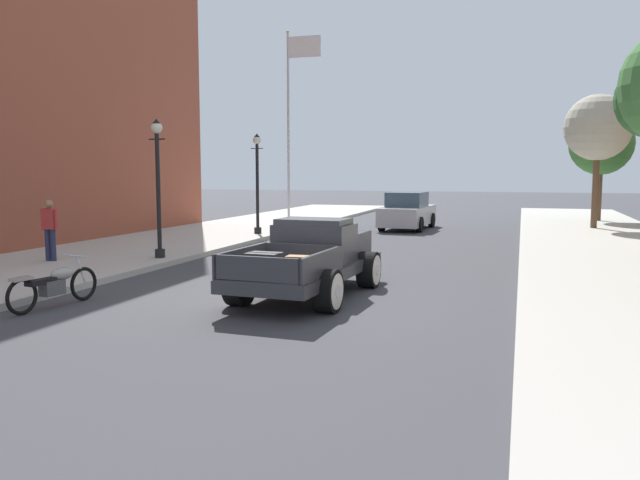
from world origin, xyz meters
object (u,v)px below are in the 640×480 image
car_background_silver (407,212)px  street_lamp_far (257,176)px  motorcycle_parked (54,284)px  street_lamp_near (158,178)px  street_tree_farthest (601,144)px  pedestrian_sidewalk_left (50,226)px  hotrod_truck_gunmetal (313,258)px  flagpole (293,105)px  street_tree_third (598,128)px

car_background_silver → street_lamp_far: size_ratio=1.14×
motorcycle_parked → street_lamp_near: (-1.27, 5.78, 1.94)m
street_lamp_near → street_tree_farthest: street_tree_farthest is taller
street_tree_farthest → pedestrian_sidewalk_left: bearing=-128.3°
motorcycle_parked → street_lamp_far: size_ratio=0.55×
street_tree_farthest → motorcycle_parked: bearing=-116.3°
motorcycle_parked → hotrod_truck_gunmetal: bearing=33.0°
street_lamp_near → street_lamp_far: bearing=91.1°
street_lamp_near → flagpole: 14.60m
motorcycle_parked → car_background_silver: bearing=79.0°
hotrod_truck_gunmetal → car_background_silver: size_ratio=1.14×
pedestrian_sidewalk_left → street_lamp_near: street_lamp_near is taller
flagpole → hotrod_truck_gunmetal: bearing=-68.8°
motorcycle_parked → pedestrian_sidewalk_left: size_ratio=1.28×
hotrod_truck_gunmetal → street_tree_farthest: size_ratio=0.95×
street_tree_third → hotrod_truck_gunmetal: bearing=-112.7°
pedestrian_sidewalk_left → street_tree_third: (15.07, 15.41, 3.29)m
pedestrian_sidewalk_left → street_tree_farthest: street_tree_farthest is taller
car_background_silver → street_lamp_near: size_ratio=1.14×
street_lamp_near → flagpole: flagpole is taller
motorcycle_parked → street_tree_farthest: 27.23m
street_tree_third → street_tree_farthest: bearing=82.0°
motorcycle_parked → car_background_silver: (3.55, 18.29, 0.33)m
pedestrian_sidewalk_left → street_lamp_far: bearing=75.1°
motorcycle_parked → car_background_silver: car_background_silver is taller
street_tree_third → street_tree_farthest: size_ratio=1.07×
street_lamp_near → street_tree_farthest: 22.74m
hotrod_truck_gunmetal → street_tree_farthest: bearing=70.2°
hotrod_truck_gunmetal → street_lamp_far: size_ratio=1.30×
street_lamp_near → flagpole: bearing=94.7°
car_background_silver → street_tree_third: bearing=10.6°
car_background_silver → street_tree_farthest: bearing=35.2°
pedestrian_sidewalk_left → street_lamp_far: (2.33, 8.75, 1.30)m
street_lamp_far → motorcycle_parked: bearing=-83.8°
motorcycle_parked → street_lamp_far: bearing=96.2°
car_background_silver → flagpole: 7.97m
hotrod_truck_gunmetal → street_tree_farthest: 23.03m
flagpole → street_lamp_near: bearing=-85.3°
car_background_silver → street_tree_farthest: (8.41, 5.93, 3.13)m
street_lamp_far → street_tree_third: 14.51m
motorcycle_parked → street_tree_third: street_tree_third is taller
hotrod_truck_gunmetal → motorcycle_parked: 5.06m
hotrod_truck_gunmetal → street_tree_third: bearing=67.3°
car_background_silver → hotrod_truck_gunmetal: bearing=-87.5°
motorcycle_parked → street_tree_farthest: size_ratio=0.40×
street_lamp_near → street_lamp_far: 7.31m
street_lamp_far → street_tree_third: size_ratio=0.68×
car_background_silver → street_tree_farthest: street_tree_farthest is taller
street_tree_farthest → flagpole: bearing=-163.4°
motorcycle_parked → pedestrian_sidewalk_left: 5.76m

